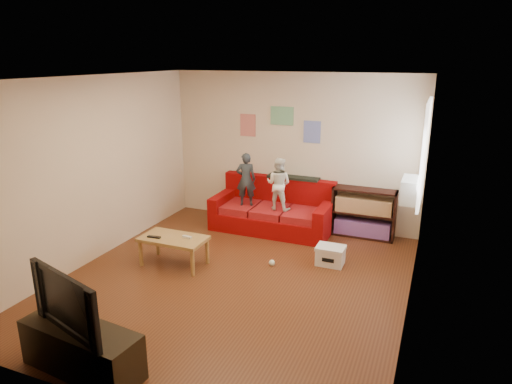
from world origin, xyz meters
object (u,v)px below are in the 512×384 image
at_px(sofa, 273,212).
at_px(tv_stand, 82,349).
at_px(child_a, 246,179).
at_px(file_box, 330,255).
at_px(bookshelf, 363,215).
at_px(coffee_table, 174,241).
at_px(child_b, 279,184).
at_px(television, 76,299).

distance_m(sofa, tv_stand, 4.32).
height_order(child_a, file_box, child_a).
bearing_deg(tv_stand, bookshelf, 73.07).
xyz_separation_m(coffee_table, file_box, (2.12, 0.88, -0.23)).
relative_size(child_b, tv_stand, 0.71).
bearing_deg(bookshelf, coffee_table, -137.58).
bearing_deg(sofa, television, -95.19).
distance_m(tv_stand, television, 0.54).
height_order(sofa, file_box, sofa).
bearing_deg(television, file_box, 79.77).
height_order(sofa, child_b, child_b).
bearing_deg(bookshelf, television, -112.96).
xyz_separation_m(coffee_table, tv_stand, (0.45, -2.37, -0.13)).
distance_m(sofa, child_b, 0.62).
distance_m(coffee_table, television, 2.44).
bearing_deg(child_b, file_box, 145.48).
distance_m(coffee_table, bookshelf, 3.21).
relative_size(sofa, television, 1.95).
xyz_separation_m(child_a, coffee_table, (-0.39, -1.76, -0.53)).
xyz_separation_m(coffee_table, television, (0.45, -2.37, 0.41)).
height_order(child_b, tv_stand, child_b).
distance_m(child_a, file_box, 2.09).
height_order(coffee_table, tv_stand, tv_stand).
relative_size(child_a, tv_stand, 0.74).
xyz_separation_m(bookshelf, tv_stand, (-1.92, -4.53, -0.14)).
xyz_separation_m(sofa, tv_stand, (-0.39, -4.30, -0.07)).
bearing_deg(coffee_table, tv_stand, -79.30).
bearing_deg(bookshelf, tv_stand, -112.96).
bearing_deg(child_a, coffee_table, 57.77).
bearing_deg(television, child_a, 107.90).
height_order(child_a, coffee_table, child_a).
relative_size(file_box, tv_stand, 0.32).
distance_m(sofa, child_a, 0.77).
relative_size(child_b, file_box, 2.19).
bearing_deg(television, child_b, 99.62).
bearing_deg(coffee_table, child_b, 60.78).
xyz_separation_m(sofa, child_a, (-0.45, -0.17, 0.60)).
relative_size(child_b, coffee_table, 0.94).
xyz_separation_m(child_a, bookshelf, (1.98, 0.40, -0.53)).
distance_m(bookshelf, file_box, 1.33).
relative_size(child_b, television, 0.85).
height_order(sofa, tv_stand, sofa).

